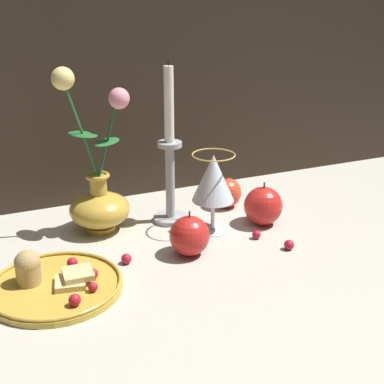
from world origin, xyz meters
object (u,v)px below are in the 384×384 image
(candlestick, at_px, (170,165))
(apple_near_glass, at_px, (190,236))
(apple_beside_vase, at_px, (263,206))
(plate_with_pastries, at_px, (54,282))
(wine_glass, at_px, (213,181))
(vase, at_px, (99,195))
(apple_at_table_edge, at_px, (226,193))

(candlestick, height_order, apple_near_glass, candlestick)
(apple_beside_vase, relative_size, apple_near_glass, 1.06)
(plate_with_pastries, height_order, wine_glass, wine_glass)
(vase, distance_m, wine_glass, 0.23)
(plate_with_pastries, relative_size, apple_beside_vase, 2.38)
(plate_with_pastries, bearing_deg, apple_beside_vase, 11.34)
(vase, height_order, apple_beside_vase, vase)
(plate_with_pastries, relative_size, wine_glass, 1.36)
(apple_beside_vase, bearing_deg, vase, 161.68)
(vase, distance_m, apple_beside_vase, 0.34)
(wine_glass, distance_m, apple_beside_vase, 0.13)
(plate_with_pastries, xyz_separation_m, apple_at_table_edge, (0.43, 0.21, 0.02))
(wine_glass, relative_size, apple_beside_vase, 1.75)
(vase, height_order, plate_with_pastries, vase)
(apple_near_glass, xyz_separation_m, apple_at_table_edge, (0.17, 0.18, -0.00))
(candlestick, relative_size, apple_near_glass, 3.85)
(candlestick, bearing_deg, apple_beside_vase, -28.20)
(wine_glass, relative_size, apple_near_glass, 1.87)
(apple_beside_vase, xyz_separation_m, apple_near_glass, (-0.20, -0.06, -0.00))
(apple_near_glass, distance_m, apple_at_table_edge, 0.25)
(plate_with_pastries, relative_size, apple_near_glass, 2.54)
(wine_glass, height_order, apple_beside_vase, wine_glass)
(apple_beside_vase, height_order, apple_at_table_edge, apple_beside_vase)
(candlestick, distance_m, apple_near_glass, 0.18)
(candlestick, height_order, apple_at_table_edge, candlestick)
(vase, relative_size, apple_beside_vase, 3.61)
(apple_at_table_edge, bearing_deg, plate_with_pastries, -154.20)
(vase, bearing_deg, apple_near_glass, -53.57)
(vase, height_order, wine_glass, vase)
(plate_with_pastries, bearing_deg, apple_at_table_edge, 25.80)
(vase, relative_size, plate_with_pastries, 1.52)
(vase, xyz_separation_m, wine_glass, (0.21, -0.09, 0.03))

